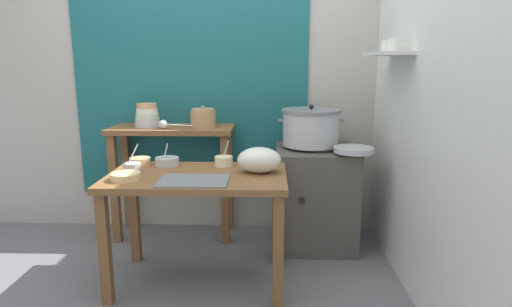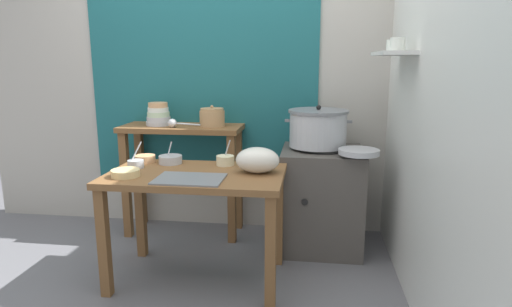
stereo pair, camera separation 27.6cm
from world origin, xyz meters
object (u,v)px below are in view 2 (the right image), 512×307
(bowl_stack_enamel, at_px, (158,115))
(prep_bowl_3, at_px, (225,160))
(wide_pan, at_px, (359,152))
(prep_bowl_1, at_px, (170,159))
(plastic_bag, at_px, (258,160))
(ladle, at_px, (174,123))
(prep_bowl_2, at_px, (125,173))
(steamer_pot, at_px, (318,128))
(stove_block, at_px, (321,198))
(clay_pot, at_px, (212,117))
(serving_tray, at_px, (190,179))
(prep_bowl_4, at_px, (136,163))
(prep_table, at_px, (196,189))
(prep_bowl_0, at_px, (145,158))
(back_shelf_table, at_px, (183,153))

(bowl_stack_enamel, bearing_deg, prep_bowl_3, -39.63)
(wide_pan, distance_m, prep_bowl_1, 1.29)
(plastic_bag, bearing_deg, prep_bowl_1, 164.78)
(ladle, distance_m, prep_bowl_2, 0.82)
(steamer_pot, xyz_separation_m, ladle, (-1.10, -0.00, 0.02))
(stove_block, xyz_separation_m, bowl_stack_enamel, (-1.31, 0.13, 0.60))
(clay_pot, bearing_deg, ladle, -157.72)
(bowl_stack_enamel, bearing_deg, steamer_pot, -5.01)
(plastic_bag, bearing_deg, ladle, 140.87)
(serving_tray, height_order, prep_bowl_4, prep_bowl_4)
(steamer_pot, relative_size, wide_pan, 1.77)
(prep_table, distance_m, stove_block, 1.04)
(clay_pot, height_order, prep_bowl_2, clay_pot)
(prep_bowl_2, distance_m, prep_bowl_4, 0.22)
(steamer_pot, xyz_separation_m, serving_tray, (-0.75, -0.82, -0.19))
(bowl_stack_enamel, height_order, prep_bowl_0, bowl_stack_enamel)
(prep_bowl_0, distance_m, prep_bowl_3, 0.57)
(stove_block, height_order, ladle, ladle)
(prep_bowl_3, bearing_deg, prep_bowl_1, -179.91)
(serving_tray, distance_m, prep_bowl_1, 0.46)
(serving_tray, xyz_separation_m, prep_bowl_1, (-0.24, 0.39, 0.02))
(steamer_pot, relative_size, prep_bowl_3, 2.87)
(serving_tray, xyz_separation_m, prep_bowl_3, (0.14, 0.39, 0.03))
(prep_bowl_4, bearing_deg, prep_bowl_3, 14.76)
(back_shelf_table, bearing_deg, prep_bowl_3, -49.31)
(prep_table, xyz_separation_m, clay_pot, (-0.07, 0.76, 0.36))
(wide_pan, relative_size, prep_bowl_4, 1.63)
(bowl_stack_enamel, xyz_separation_m, plastic_bag, (0.89, -0.71, -0.18))
(serving_tray, height_order, wide_pan, wide_pan)
(clay_pot, relative_size, wide_pan, 0.71)
(back_shelf_table, distance_m, plastic_bag, 1.01)
(prep_table, relative_size, wide_pan, 3.97)
(prep_table, distance_m, prep_bowl_1, 0.35)
(prep_bowl_2, bearing_deg, plastic_bag, 14.29)
(serving_tray, xyz_separation_m, prep_bowl_0, (-0.43, 0.40, 0.02))
(back_shelf_table, bearing_deg, prep_bowl_4, -98.49)
(plastic_bag, bearing_deg, prep_bowl_3, 144.77)
(prep_table, xyz_separation_m, prep_bowl_4, (-0.42, 0.07, 0.14))
(stove_block, relative_size, prep_bowl_4, 4.60)
(prep_table, relative_size, prep_bowl_1, 7.00)
(back_shelf_table, height_order, prep_bowl_1, back_shelf_table)
(prep_table, height_order, wide_pan, wide_pan)
(wide_pan, bearing_deg, prep_table, -159.07)
(back_shelf_table, xyz_separation_m, ladle, (-0.03, -0.11, 0.26))
(clay_pot, height_order, prep_bowl_1, clay_pot)
(clay_pot, xyz_separation_m, serving_tray, (0.08, -0.93, -0.25))
(back_shelf_table, xyz_separation_m, clay_pot, (0.25, 0.00, 0.29))
(stove_block, bearing_deg, prep_bowl_0, -161.97)
(prep_bowl_2, bearing_deg, prep_bowl_0, 94.08)
(prep_table, relative_size, plastic_bag, 4.02)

